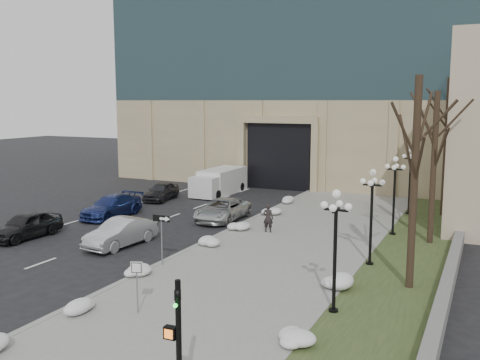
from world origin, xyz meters
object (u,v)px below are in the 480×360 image
object	(u,v)px
one_way_sign	(164,225)
lamppost_c	(395,185)
box_truck	(219,182)
pedestrian	(268,218)
lamppost_d	(410,172)
keep_sign	(137,276)
traffic_signal	(178,352)
car_c	(112,206)
car_a	(26,225)
lamppost_a	(335,235)
lamppost_b	(372,204)
car_e	(161,191)
car_b	(121,233)
car_d	(223,210)

from	to	relation	value
one_way_sign	lamppost_c	xyz separation A→B (m)	(8.86, 10.95, 0.96)
box_truck	pedestrian	bearing A→B (deg)	-50.72
box_truck	lamppost_d	size ratio (longest dim) A/B	1.40
lamppost_d	one_way_sign	bearing A→B (deg)	-116.92
keep_sign	traffic_signal	xyz separation A→B (m)	(4.89, -5.01, 0.29)
lamppost_c	car_c	bearing A→B (deg)	-171.03
car_c	pedestrian	size ratio (longest dim) A/B	2.97
car_a	lamppost_a	xyz separation A→B (m)	(19.30, -3.33, 2.30)
keep_sign	one_way_sign	bearing A→B (deg)	94.09
car_a	lamppost_b	size ratio (longest dim) A/B	0.95
car_e	box_truck	size ratio (longest dim) A/B	0.63
box_truck	one_way_sign	size ratio (longest dim) A/B	2.60
pedestrian	keep_sign	size ratio (longest dim) A/B	0.82
car_a	keep_sign	distance (m)	14.38
car_e	lamppost_a	world-z (taller)	lamppost_a
car_e	traffic_signal	distance (m)	30.55
pedestrian	lamppost_b	size ratio (longest dim) A/B	0.36
box_truck	traffic_signal	distance (m)	33.16
car_c	traffic_signal	size ratio (longest dim) A/B	1.39
car_e	lamppost_d	size ratio (longest dim) A/B	0.89
pedestrian	traffic_signal	bearing A→B (deg)	100.23
keep_sign	traffic_signal	bearing A→B (deg)	-64.87
car_c	lamppost_c	distance (m)	18.85
car_b	lamppost_d	xyz separation A→B (m)	(13.20, 15.20, 2.32)
car_a	one_way_sign	xyz separation A→B (m)	(10.44, -1.28, 1.35)
car_a	car_e	xyz separation A→B (m)	(0.37, 13.56, -0.05)
one_way_sign	keep_sign	distance (m)	5.85
keep_sign	car_d	bearing A→B (deg)	86.78
car_e	lamppost_d	bearing A→B (deg)	-0.62
one_way_sign	traffic_signal	size ratio (longest dim) A/B	0.70
car_e	traffic_signal	xyz separation A→B (m)	(17.26, -25.19, 1.11)
lamppost_b	lamppost_d	world-z (taller)	same
lamppost_b	traffic_signal	bearing A→B (deg)	-96.44
car_c	car_d	size ratio (longest dim) A/B	0.99
lamppost_d	keep_sign	bearing A→B (deg)	-106.06
car_c	car_d	world-z (taller)	car_c
car_d	traffic_signal	size ratio (longest dim) A/B	1.41
car_c	keep_sign	bearing A→B (deg)	-46.99
car_e	lamppost_a	size ratio (longest dim) A/B	0.89
keep_sign	lamppost_c	size ratio (longest dim) A/B	0.44
lamppost_b	lamppost_c	distance (m)	6.50
car_b	one_way_sign	distance (m)	5.07
keep_sign	lamppost_c	bearing A→B (deg)	48.87
car_a	lamppost_c	distance (m)	21.71
lamppost_b	car_c	bearing A→B (deg)	169.03
box_truck	lamppost_a	world-z (taller)	lamppost_a
car_a	car_e	bearing A→B (deg)	90.49
pedestrian	car_d	bearing A→B (deg)	-32.69
car_b	car_d	world-z (taller)	car_b
car_c	lamppost_a	size ratio (longest dim) A/B	1.07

